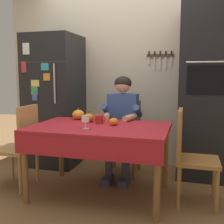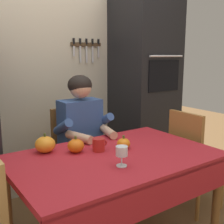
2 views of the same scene
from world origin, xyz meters
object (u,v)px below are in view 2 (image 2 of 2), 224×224
pumpkin_medium (45,144)px  pumpkin_small (124,143)px  chair_right_side (192,157)px  pumpkin_large (76,146)px  chair_behind_person (75,153)px  seated_person (84,134)px  wall_oven (144,87)px  coffee_mug (99,145)px  dining_table (116,167)px  wine_glass (122,152)px

pumpkin_medium → pumpkin_small: bearing=-26.9°
chair_right_side → pumpkin_large: bearing=173.1°
chair_behind_person → seated_person: bearing=-90.0°
wall_oven → coffee_mug: (-1.10, -0.77, -0.26)m
dining_table → pumpkin_medium: 0.52m
dining_table → seated_person: size_ratio=1.12×
pumpkin_medium → pumpkin_large: bearing=-35.1°
seated_person → pumpkin_small: 0.52m
pumpkin_large → pumpkin_medium: bearing=144.9°
chair_behind_person → chair_right_side: bearing=-40.9°
dining_table → pumpkin_medium: (-0.37, 0.34, 0.14)m
wall_oven → wine_glass: bearing=-136.0°
seated_person → pumpkin_small: size_ratio=12.45×
wall_oven → chair_right_side: size_ratio=2.26×
wall_oven → dining_table: size_ratio=1.50×
chair_behind_person → pumpkin_small: (0.04, -0.70, 0.27)m
seated_person → pumpkin_medium: (-0.46, -0.26, 0.06)m
pumpkin_large → pumpkin_small: bearing=-21.8°
chair_behind_person → pumpkin_medium: (-0.46, -0.45, 0.29)m
chair_behind_person → pumpkin_medium: chair_behind_person is taller
chair_right_side → pumpkin_small: bearing=179.8°
wall_oven → chair_behind_person: bearing=-172.3°
seated_person → pumpkin_large: seated_person is taller
pumpkin_medium → pumpkin_small: pumpkin_medium is taller
seated_person → pumpkin_small: bearing=-85.5°
wine_glass → coffee_mug: bearing=83.6°
wall_oven → seated_person: bearing=-161.6°
coffee_mug → pumpkin_medium: bearing=149.3°
pumpkin_medium → wall_oven: bearing=22.2°
chair_behind_person → pumpkin_large: (-0.28, -0.57, 0.28)m
dining_table → pumpkin_small: size_ratio=14.00×
chair_behind_person → pumpkin_small: size_ratio=9.30×
pumpkin_medium → chair_right_side: bearing=-11.4°
pumpkin_large → pumpkin_small: size_ratio=1.19×
seated_person → coffee_mug: bearing=-106.6°
chair_behind_person → pumpkin_large: bearing=-116.3°
wine_glass → pumpkin_medium: 0.59m
dining_table → coffee_mug: size_ratio=12.06×
chair_behind_person → pumpkin_large: 0.70m
wall_oven → dining_table: bearing=-138.7°
wall_oven → coffee_mug: bearing=-144.9°
chair_behind_person → chair_right_side: 1.07m
pumpkin_large → pumpkin_small: (0.32, -0.13, -0.01)m
pumpkin_medium → pumpkin_small: 0.56m
dining_table → coffee_mug: 0.21m
chair_right_side → pumpkin_large: chair_right_side is taller
chair_right_side → wine_glass: (-0.98, -0.26, 0.32)m
chair_right_side → wall_oven: bearing=79.9°
coffee_mug → pumpkin_large: pumpkin_large is taller
wine_glass → pumpkin_medium: bearing=119.3°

